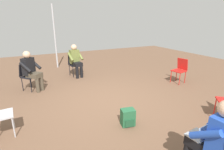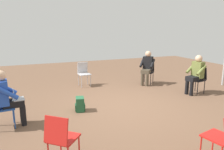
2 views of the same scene
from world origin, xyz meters
The scene contains 11 objects.
ground_plane centered at (0.00, 0.00, 0.00)m, with size 16.16×16.16×0.00m, color brown.
chair_east centered at (2.91, 0.21, 0.50)m, with size 0.47×0.44×0.85m.
chair_north centered at (-0.34, 2.90, 0.50)m, with size 0.47×0.50×0.85m.
chair_northeast centered at (1.95, 2.01, 0.50)m, with size 0.58×0.59×0.85m.
chair_southwest centered at (-1.96, -1.88, 0.50)m, with size 0.59×0.58×0.85m.
chair_west centered at (-2.80, -0.20, 0.50)m, with size 0.50×0.46×0.85m.
chair_south centered at (0.39, -2.48, 0.50)m, with size 0.43×0.46×0.85m.
person_with_laptop centered at (2.74, 0.19, 0.69)m, with size 0.55×0.53×1.24m.
person_in_black centered at (-1.83, -1.77, 0.69)m, with size 0.63×0.63×1.24m.
person_in_olive centered at (-2.64, -0.17, 0.69)m, with size 0.56×0.55×1.24m.
backpack_near_laptop_user centered at (1.13, -0.10, 0.16)m, with size 0.28×0.31×0.36m.
Camera 2 is at (2.37, 5.07, 2.10)m, focal length 35.00 mm.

